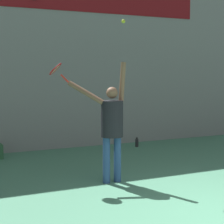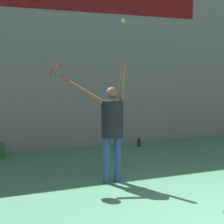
% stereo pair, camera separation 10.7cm
% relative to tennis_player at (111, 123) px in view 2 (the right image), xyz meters
% --- Properties ---
extents(back_wall, '(18.00, 0.10, 5.00)m').
position_rel_tennis_player_xyz_m(back_wall, '(0.80, 3.57, 1.42)').
color(back_wall, gray).
rests_on(back_wall, ground_plane).
extents(tennis_player, '(0.98, 0.64, 2.16)m').
position_rel_tennis_player_xyz_m(tennis_player, '(0.00, 0.00, 0.00)').
color(tennis_player, '#2D4C7F').
rests_on(tennis_player, ground_plane).
extents(tennis_racket, '(0.40, 0.37, 0.37)m').
position_rel_tennis_player_xyz_m(tennis_racket, '(-0.85, 0.49, 0.93)').
color(tennis_racket, red).
extents(tennis_ball, '(0.07, 0.07, 0.07)m').
position_rel_tennis_player_xyz_m(tennis_ball, '(0.21, -0.05, 1.78)').
color(tennis_ball, '#CCDB2D').
extents(water_bottle, '(0.09, 0.09, 0.25)m').
position_rel_tennis_player_xyz_m(water_bottle, '(2.14, 2.89, -0.97)').
color(water_bottle, '#262628').
rests_on(water_bottle, ground_plane).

